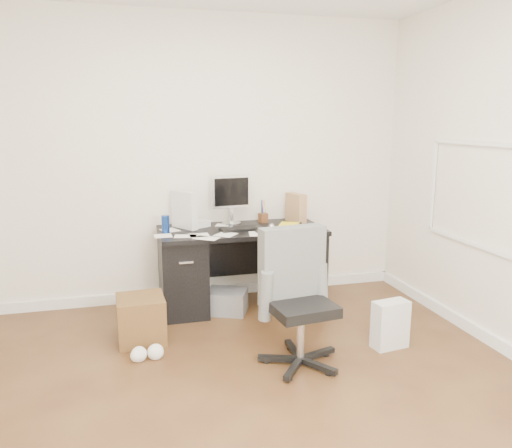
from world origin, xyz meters
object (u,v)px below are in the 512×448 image
(desk, at_px, (241,265))
(wicker_basket, at_px, (141,319))
(lcd_monitor, at_px, (231,200))
(keyboard, at_px, (243,229))
(office_chair, at_px, (301,300))
(pc_tower, at_px, (318,274))

(desk, height_order, wicker_basket, desk)
(desk, xyz_separation_m, lcd_monitor, (-0.05, 0.20, 0.59))
(lcd_monitor, xyz_separation_m, keyboard, (0.05, -0.27, -0.23))
(office_chair, height_order, wicker_basket, office_chair)
(desk, xyz_separation_m, pc_tower, (0.80, 0.08, -0.19))
(office_chair, bearing_deg, lcd_monitor, 90.77)
(keyboard, bearing_deg, office_chair, -91.69)
(office_chair, distance_m, wicker_basket, 1.33)
(desk, relative_size, lcd_monitor, 3.14)
(lcd_monitor, bearing_deg, pc_tower, -13.50)
(pc_tower, distance_m, wicker_basket, 1.86)
(wicker_basket, bearing_deg, desk, 30.28)
(desk, distance_m, wicker_basket, 1.12)
(desk, relative_size, wicker_basket, 4.12)
(keyboard, relative_size, pc_tower, 0.98)
(lcd_monitor, height_order, wicker_basket, lcd_monitor)
(lcd_monitor, bearing_deg, office_chair, -88.15)
(lcd_monitor, relative_size, keyboard, 1.14)
(desk, distance_m, office_chair, 1.26)
(keyboard, height_order, wicker_basket, keyboard)
(lcd_monitor, distance_m, wicker_basket, 1.42)
(desk, xyz_separation_m, keyboard, (0.00, -0.07, 0.36))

